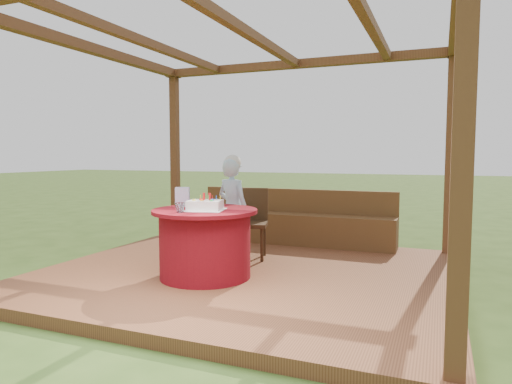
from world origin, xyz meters
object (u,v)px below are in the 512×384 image
at_px(chair, 250,219).
at_px(drinking_glass, 180,208).
at_px(table, 205,243).
at_px(birthday_cake, 205,205).
at_px(elderly_woman, 233,208).
at_px(gift_bag, 182,197).
at_px(bench, 293,226).

bearing_deg(chair, drinking_glass, -97.00).
distance_m(table, drinking_glass, 0.54).
relative_size(chair, birthday_cake, 1.87).
bearing_deg(chair, elderly_woman, -106.31).
relative_size(chair, drinking_glass, 8.25).
relative_size(birthday_cake, gift_bag, 2.17).
bearing_deg(chair, birthday_cake, -91.48).
bearing_deg(drinking_glass, bench, 80.65).
height_order(chair, drinking_glass, chair).
bearing_deg(drinking_glass, birthday_cake, 61.41).
xyz_separation_m(table, gift_bag, (-0.35, 0.13, 0.47)).
height_order(chair, birthday_cake, birthday_cake).
xyz_separation_m(bench, drinking_glass, (-0.41, -2.50, 0.52)).
relative_size(elderly_woman, gift_bag, 6.05).
bearing_deg(table, bench, 81.89).
bearing_deg(chair, table, -93.75).
distance_m(gift_bag, drinking_glass, 0.53).
bearing_deg(birthday_cake, elderly_woman, 94.51).
bearing_deg(bench, table, -98.11).
relative_size(bench, birthday_cake, 6.33).
xyz_separation_m(gift_bag, drinking_glass, (0.25, -0.46, -0.06)).
bearing_deg(table, gift_bag, 159.82).
bearing_deg(gift_bag, bench, 48.23).
height_order(table, drinking_glass, drinking_glass).
relative_size(gift_bag, drinking_glass, 2.03).
height_order(bench, drinking_glass, drinking_glass).
distance_m(bench, elderly_woman, 1.50).
xyz_separation_m(table, birthday_cake, (0.04, -0.07, 0.42)).
distance_m(birthday_cake, drinking_glass, 0.30).
relative_size(table, chair, 1.27).
bearing_deg(birthday_cake, table, 120.95).
bearing_deg(elderly_woman, drinking_glass, -94.13).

